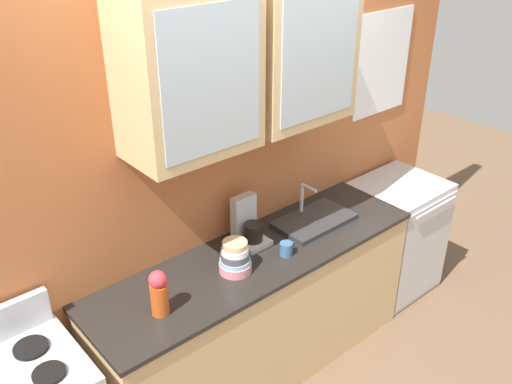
{
  "coord_description": "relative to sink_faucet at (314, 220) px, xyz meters",
  "views": [
    {
      "loc": [
        -1.76,
        -2.03,
        2.74
      ],
      "look_at": [
        -0.02,
        0.0,
        1.3
      ],
      "focal_mm": 39.67,
      "sensor_mm": 36.0,
      "label": 1
    }
  ],
  "objects": [
    {
      "name": "ground_plane",
      "position": [
        -0.5,
        -0.04,
        -0.9
      ],
      "size": [
        10.0,
        10.0,
        0.0
      ],
      "primitive_type": "plane",
      "color": "brown"
    },
    {
      "name": "back_wall_unit",
      "position": [
        -0.49,
        0.24,
        0.64
      ],
      "size": [
        3.93,
        0.48,
        2.78
      ],
      "color": "#B76638",
      "rests_on": "ground_plane"
    },
    {
      "name": "cup_near_sink",
      "position": [
        -0.38,
        -0.15,
        0.02
      ],
      "size": [
        0.11,
        0.07,
        0.08
      ],
      "color": "#38608C",
      "rests_on": "counter"
    },
    {
      "name": "coffee_maker",
      "position": [
        -0.45,
        0.11,
        0.09
      ],
      "size": [
        0.17,
        0.2,
        0.29
      ],
      "color": "#B7B7BC",
      "rests_on": "counter"
    },
    {
      "name": "vase",
      "position": [
        -1.19,
        -0.11,
        0.11
      ],
      "size": [
        0.09,
        0.09,
        0.25
      ],
      "color": "#BF4C19",
      "rests_on": "counter"
    },
    {
      "name": "counter",
      "position": [
        -0.5,
        -0.04,
        -0.46
      ],
      "size": [
        2.1,
        0.59,
        0.88
      ],
      "color": "tan",
      "rests_on": "ground_plane"
    },
    {
      "name": "bowl_stack",
      "position": [
        -0.69,
        -0.08,
        0.06
      ],
      "size": [
        0.18,
        0.18,
        0.19
      ],
      "color": "#D87F84",
      "rests_on": "counter"
    },
    {
      "name": "sink_faucet",
      "position": [
        0.0,
        0.0,
        0.0
      ],
      "size": [
        0.5,
        0.3,
        0.23
      ],
      "color": "#2D2D30",
      "rests_on": "counter"
    },
    {
      "name": "dishwasher",
      "position": [
        0.85,
        -0.04,
        -0.46
      ],
      "size": [
        0.6,
        0.58,
        0.88
      ],
      "color": "silver",
      "rests_on": "ground_plane"
    }
  ]
}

